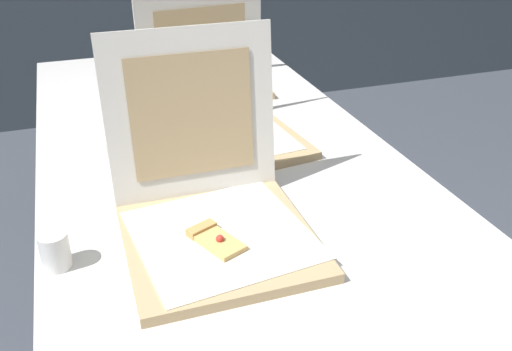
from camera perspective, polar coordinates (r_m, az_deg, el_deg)
The scene contains 7 objects.
table at distance 1.44m, azimuth -2.90°, elevation -0.82°, with size 0.93×2.20×0.73m.
pizza_box_front at distance 1.13m, azimuth -4.41°, elevation -3.65°, with size 0.37×0.42×0.39m.
pizza_box_middle at distance 1.55m, azimuth -3.44°, elevation 5.56°, with size 0.41×0.42×0.39m.
pizza_box_back at distance 1.99m, azimuth -5.35°, elevation 10.78°, with size 0.37×0.37×0.38m.
cup_white_far at distance 1.62m, azimuth -14.01°, elevation 5.12°, with size 0.06×0.06×0.07m, color white.
cup_white_near_left at distance 1.12m, azimuth -19.96°, elevation -7.27°, with size 0.06×0.06×0.07m, color white.
cup_white_mid at distance 1.45m, azimuth -14.56°, elevation 2.25°, with size 0.06×0.06×0.07m, color white.
Camera 1 is at (-0.34, -0.60, 1.39)m, focal length 38.94 mm.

